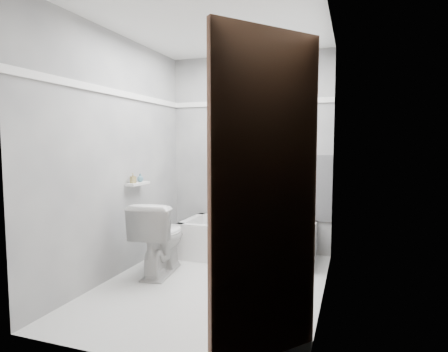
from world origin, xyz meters
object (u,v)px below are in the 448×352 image
at_px(bathtub, 248,240).
at_px(soap_bottle_a, 133,178).
at_px(toilet, 160,238).
at_px(soap_bottle_b, 140,178).
at_px(door, 301,208).
at_px(office_chair, 262,206).

relative_size(bathtub, soap_bottle_a, 13.69).
bearing_deg(soap_bottle_a, bathtub, 36.32).
distance_m(toilet, soap_bottle_b, 0.69).
bearing_deg(bathtub, door, -68.12).
height_order(office_chair, soap_bottle_a, office_chair).
distance_m(door, soap_bottle_b, 2.49).
bearing_deg(soap_bottle_a, soap_bottle_b, 90.00).
bearing_deg(door, soap_bottle_b, 140.35).
xyz_separation_m(bathtub, toilet, (-0.71, -0.78, 0.16)).
distance_m(office_chair, door, 2.41).
height_order(toilet, soap_bottle_a, soap_bottle_a).
xyz_separation_m(office_chair, toilet, (-0.87, -0.83, -0.24)).
distance_m(office_chair, soap_bottle_a, 1.48).
distance_m(toilet, soap_bottle_a, 0.68).
relative_size(bathtub, soap_bottle_b, 17.09).
distance_m(bathtub, toilet, 1.07).
relative_size(toilet, soap_bottle_b, 8.52).
distance_m(toilet, door, 2.24).
bearing_deg(office_chair, door, -81.69).
height_order(door, soap_bottle_a, door).
relative_size(soap_bottle_a, soap_bottle_b, 1.25).
distance_m(bathtub, door, 2.51).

